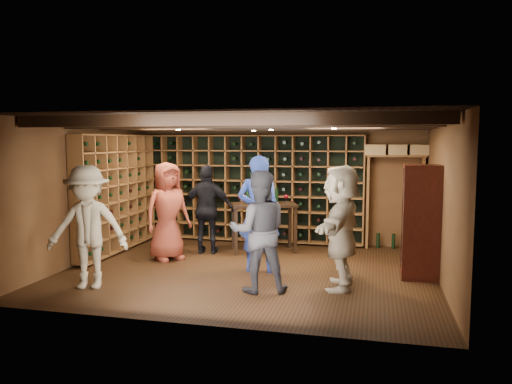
% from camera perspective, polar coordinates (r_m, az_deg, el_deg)
% --- Properties ---
extents(ground, '(6.00, 6.00, 0.00)m').
position_cam_1_polar(ground, '(8.38, -0.90, -8.98)').
color(ground, black).
rests_on(ground, ground).
extents(room_shell, '(6.00, 6.00, 6.00)m').
position_cam_1_polar(room_shell, '(8.15, -0.83, 7.79)').
color(room_shell, brown).
rests_on(room_shell, ground).
extents(wine_rack_back, '(4.65, 0.30, 2.20)m').
position_cam_1_polar(wine_rack_back, '(10.53, -0.52, 0.46)').
color(wine_rack_back, brown).
rests_on(wine_rack_back, ground).
extents(wine_rack_left, '(0.30, 2.65, 2.20)m').
position_cam_1_polar(wine_rack_left, '(9.98, -15.63, -0.07)').
color(wine_rack_left, brown).
rests_on(wine_rack_left, ground).
extents(crate_shelf, '(1.20, 0.32, 2.07)m').
position_cam_1_polar(crate_shelf, '(10.18, 15.71, 2.41)').
color(crate_shelf, brown).
rests_on(crate_shelf, ground).
extents(display_cabinet, '(0.55, 0.50, 1.75)m').
position_cam_1_polar(display_cabinet, '(8.17, 18.26, -3.52)').
color(display_cabinet, '#34100A').
rests_on(display_cabinet, ground).
extents(man_blue_shirt, '(0.72, 0.49, 1.92)m').
position_cam_1_polar(man_blue_shirt, '(8.15, 0.32, -2.50)').
color(man_blue_shirt, navy).
rests_on(man_blue_shirt, ground).
extents(man_grey_suit, '(1.00, 0.87, 1.74)m').
position_cam_1_polar(man_grey_suit, '(7.09, 0.33, -4.53)').
color(man_grey_suit, black).
rests_on(man_grey_suit, ground).
extents(guest_red_floral, '(0.97, 1.03, 1.77)m').
position_cam_1_polar(guest_red_floral, '(9.11, -10.08, -2.18)').
color(guest_red_floral, maroon).
rests_on(guest_red_floral, ground).
extents(guest_woman_black, '(1.03, 0.53, 1.69)m').
position_cam_1_polar(guest_woman_black, '(9.52, -5.55, -2.00)').
color(guest_woman_black, black).
rests_on(guest_woman_black, ground).
extents(guest_khaki, '(1.29, 0.95, 1.80)m').
position_cam_1_polar(guest_khaki, '(7.67, -18.70, -3.82)').
color(guest_khaki, gray).
rests_on(guest_khaki, ground).
extents(guest_beige, '(0.58, 1.69, 1.81)m').
position_cam_1_polar(guest_beige, '(7.35, 9.68, -3.96)').
color(guest_beige, tan).
rests_on(guest_beige, ground).
extents(tasting_table, '(1.38, 1.03, 1.22)m').
position_cam_1_polar(tasting_table, '(9.66, 0.88, -2.01)').
color(tasting_table, black).
rests_on(tasting_table, ground).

